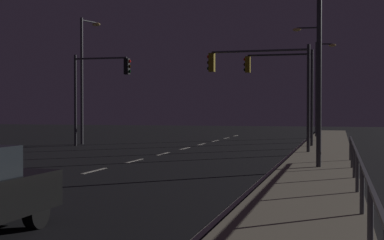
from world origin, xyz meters
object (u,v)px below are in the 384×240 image
(street_lamp_median, at_px, (316,72))
(traffic_light_near_left, at_px, (282,78))
(traffic_light_near_right, at_px, (99,82))
(street_lamp_far_end, at_px, (84,70))
(street_lamp_mid_block, at_px, (319,80))
(traffic_light_mid_right, at_px, (262,76))
(street_lamp_corner, at_px, (325,45))

(street_lamp_median, bearing_deg, traffic_light_near_left, -104.58)
(traffic_light_near_right, relative_size, street_lamp_far_end, 0.69)
(traffic_light_near_left, bearing_deg, street_lamp_median, 75.42)
(traffic_light_near_left, relative_size, street_lamp_mid_block, 0.75)
(street_lamp_mid_block, bearing_deg, street_lamp_median, -90.65)
(traffic_light_near_right, relative_size, street_lamp_mid_block, 0.76)
(street_lamp_far_end, distance_m, street_lamp_median, 15.50)
(traffic_light_mid_right, relative_size, street_lamp_corner, 0.71)
(traffic_light_mid_right, relative_size, street_lamp_median, 0.67)
(traffic_light_mid_right, height_order, street_lamp_corner, street_lamp_corner)
(street_lamp_mid_block, bearing_deg, traffic_light_near_right, -133.19)
(traffic_light_near_right, distance_m, street_lamp_median, 14.74)
(traffic_light_mid_right, distance_m, street_lamp_corner, 7.89)
(street_lamp_corner, xyz_separation_m, street_lamp_median, (-1.08, 18.13, 0.25))
(traffic_light_near_left, relative_size, street_lamp_corner, 0.75)
(traffic_light_near_left, distance_m, traffic_light_near_right, 10.94)
(traffic_light_mid_right, height_order, street_lamp_far_end, street_lamp_far_end)
(traffic_light_mid_right, distance_m, street_lamp_mid_block, 16.69)
(traffic_light_near_right, height_order, street_lamp_mid_block, street_lamp_mid_block)
(traffic_light_near_right, height_order, street_lamp_corner, street_lamp_corner)
(street_lamp_mid_block, bearing_deg, traffic_light_mid_right, -97.69)
(traffic_light_near_left, distance_m, traffic_light_mid_right, 4.70)
(traffic_light_near_right, distance_m, street_lamp_mid_block, 18.33)
(street_lamp_far_end, xyz_separation_m, street_lamp_median, (14.27, 6.03, 0.01))
(street_lamp_corner, relative_size, street_lamp_far_end, 0.91)
(traffic_light_mid_right, bearing_deg, street_lamp_mid_block, 82.31)
(street_lamp_far_end, xyz_separation_m, street_lamp_mid_block, (14.34, 11.59, -0.26))
(traffic_light_mid_right, xyz_separation_m, street_lamp_mid_block, (2.23, 16.53, 0.60))
(traffic_light_near_left, relative_size, traffic_light_mid_right, 1.05)
(street_lamp_corner, height_order, street_lamp_median, street_lamp_median)
(traffic_light_near_left, height_order, street_lamp_mid_block, street_lamp_mid_block)
(street_lamp_corner, xyz_separation_m, street_lamp_far_end, (-15.36, 12.10, 0.24))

